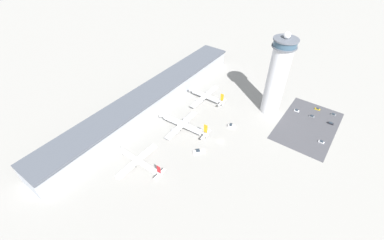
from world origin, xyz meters
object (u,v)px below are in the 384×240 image
airplane_gate_charlie (206,96)px  service_truck_fuel (231,126)px  car_red_hatchback (312,116)px  service_truck_catering (199,151)px  car_navy_sedan (333,115)px  car_blue_compact (331,123)px  car_silver_sedan (317,109)px  car_maroon_suv (297,111)px  airplane_gate_alpha (138,161)px  airplane_gate_bravo (183,125)px  control_tower (277,77)px  car_yellow_taxi (321,142)px

airplane_gate_charlie → service_truck_fuel: bearing=-116.8°
airplane_gate_charlie → car_red_hatchback: 88.53m
service_truck_catering → car_navy_sedan: bearing=-33.8°
car_blue_compact → car_silver_sedan: car_silver_sedan is taller
car_navy_sedan → car_maroon_suv: (-12.50, 26.12, 0.03)m
service_truck_fuel → car_red_hatchback: 67.83m
service_truck_catering → car_navy_sedan: size_ratio=1.97×
airplane_gate_alpha → car_red_hatchback: bearing=-33.3°
airplane_gate_bravo → car_navy_sedan: airplane_gate_bravo is taller
control_tower → airplane_gate_charlie: control_tower is taller
car_red_hatchback → airplane_gate_charlie: bearing=110.5°
airplane_gate_bravo → car_navy_sedan: size_ratio=10.45×
airplane_gate_bravo → car_yellow_taxi: bearing=-62.4°
airplane_gate_bravo → airplane_gate_charlie: 42.39m
airplane_gate_charlie → car_silver_sedan: 94.51m
airplane_gate_alpha → service_truck_fuel: 75.82m
car_blue_compact → car_yellow_taxi: bearing=179.7°
airplane_gate_charlie → service_truck_catering: size_ratio=4.77×
car_maroon_suv → car_silver_sedan: car_maroon_suv is taller
service_truck_fuel → car_navy_sedan: 86.28m
car_navy_sedan → car_red_hatchback: (-12.60, 13.52, 0.01)m
control_tower → airplane_gate_alpha: size_ratio=1.70×
airplane_gate_charlie → service_truck_fuel: airplane_gate_charlie is taller
airplane_gate_alpha → car_red_hatchback: 141.57m
airplane_gate_bravo → car_navy_sedan: (85.36, -89.42, -3.70)m
service_truck_fuel → car_silver_sedan: service_truck_fuel is taller
car_blue_compact → car_silver_sedan: 18.57m
airplane_gate_bravo → airplane_gate_charlie: size_ratio=1.11×
service_truck_catering → car_yellow_taxi: bearing=-47.9°
control_tower → car_blue_compact: control_tower is taller
service_truck_catering → car_navy_sedan: service_truck_catering is taller
service_truck_catering → car_maroon_suv: (85.59, -39.51, -0.23)m
control_tower → car_navy_sedan: 60.46m
airplane_gate_alpha → service_truck_catering: (32.81, -25.57, -3.54)m
service_truck_catering → car_red_hatchback: size_ratio=1.95×
service_truck_fuel → car_yellow_taxi: size_ratio=1.51×
car_yellow_taxi → car_silver_sedan: (38.23, 13.36, -0.02)m
airplane_gate_alpha → car_silver_sedan: size_ratio=9.59×
car_silver_sedan → car_blue_compact: bearing=-133.5°
airplane_gate_bravo → service_truck_catering: size_ratio=5.29×
airplane_gate_bravo → car_silver_sedan: 114.94m
airplane_gate_charlie → car_blue_compact: bearing=-72.4°
car_navy_sedan → car_yellow_taxi: bearing=-178.9°
service_truck_catering → car_blue_compact: 108.22m
car_red_hatchback → car_yellow_taxi: bearing=-150.8°
control_tower → service_truck_catering: size_ratio=8.30×
car_navy_sedan → car_yellow_taxi: 38.17m
control_tower → car_red_hatchback: 46.35m
airplane_gate_alpha → service_truck_fuel: (69.13, -30.96, -3.30)m
car_maroon_suv → control_tower: bearing=122.8°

